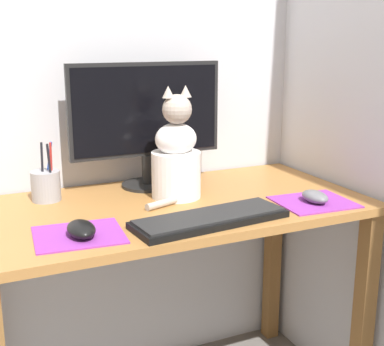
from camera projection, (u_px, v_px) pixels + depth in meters
wall_back at (131, 17)px, 1.73m from camera, size 7.00×0.04×2.50m
wall_side_right at (347, 16)px, 1.69m from camera, size 0.04×7.00×2.50m
desk at (172, 239)px, 1.60m from camera, size 1.15×0.59×0.71m
monitor at (147, 118)px, 1.70m from camera, size 0.50×0.17×0.40m
keyboard at (210, 219)px, 1.40m from camera, size 0.43×0.18×0.02m
mousepad_left at (79, 235)px, 1.32m from camera, size 0.23×0.21×0.00m
mousepad_right at (314, 202)px, 1.58m from camera, size 0.23×0.20×0.00m
computer_mouse_left at (81, 229)px, 1.30m from camera, size 0.07×0.11×0.04m
computer_mouse_right at (315, 197)px, 1.56m from camera, size 0.06×0.10×0.04m
cat at (176, 157)px, 1.60m from camera, size 0.21×0.18×0.34m
pen_cup at (46, 185)px, 1.59m from camera, size 0.09×0.09×0.18m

